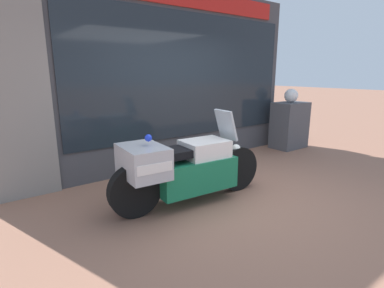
% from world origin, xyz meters
% --- Properties ---
extents(ground_plane, '(60.00, 60.00, 0.00)m').
position_xyz_m(ground_plane, '(0.00, 0.00, 0.00)').
color(ground_plane, '#8E604C').
extents(shop_building, '(5.99, 0.55, 3.25)m').
position_xyz_m(shop_building, '(-0.44, 2.00, 1.63)').
color(shop_building, '#424247').
rests_on(shop_building, ground).
extents(window_display, '(4.54, 0.30, 1.84)m').
position_xyz_m(window_display, '(0.43, 2.03, 0.45)').
color(window_display, slate).
rests_on(window_display, ground).
extents(paramedic_motorcycle, '(2.32, 0.72, 1.24)m').
position_xyz_m(paramedic_motorcycle, '(-0.78, 0.27, 0.52)').
color(paramedic_motorcycle, black).
rests_on(paramedic_motorcycle, ground).
extents(utility_cabinet, '(0.82, 0.53, 1.07)m').
position_xyz_m(utility_cabinet, '(3.03, 1.33, 0.54)').
color(utility_cabinet, '#4C4C51').
rests_on(utility_cabinet, ground).
extents(white_helmet, '(0.31, 0.31, 0.31)m').
position_xyz_m(white_helmet, '(3.02, 1.34, 1.23)').
color(white_helmet, white).
rests_on(white_helmet, utility_cabinet).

